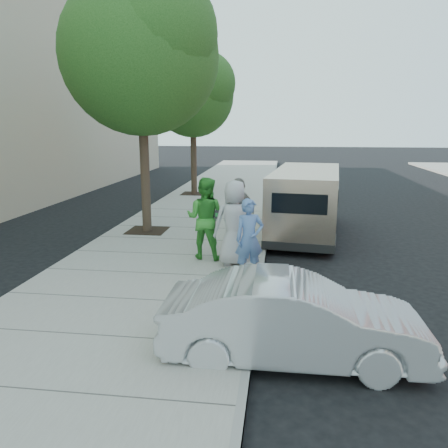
% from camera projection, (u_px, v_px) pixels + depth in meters
% --- Properties ---
extents(ground, '(120.00, 120.00, 0.00)m').
position_uv_depth(ground, '(206.00, 261.00, 11.21)').
color(ground, black).
rests_on(ground, ground).
extents(sidewalk, '(5.00, 60.00, 0.15)m').
position_uv_depth(sidewalk, '(168.00, 257.00, 11.32)').
color(sidewalk, gray).
rests_on(sidewalk, ground).
extents(curb_face, '(0.12, 60.00, 0.16)m').
position_uv_depth(curb_face, '(263.00, 260.00, 11.01)').
color(curb_face, gray).
rests_on(curb_face, ground).
extents(tree_near, '(4.62, 4.60, 7.53)m').
position_uv_depth(tree_near, '(142.00, 49.00, 12.58)').
color(tree_near, black).
rests_on(tree_near, sidewalk).
extents(tree_far, '(3.92, 3.80, 6.49)m').
position_uv_depth(tree_far, '(194.00, 92.00, 20.07)').
color(tree_far, black).
rests_on(tree_far, sidewalk).
extents(parking_meter, '(0.27, 0.16, 1.25)m').
position_uv_depth(parking_meter, '(215.00, 224.00, 10.62)').
color(parking_meter, gray).
rests_on(parking_meter, sidewalk).
extents(van, '(2.48, 5.75, 2.07)m').
position_uv_depth(van, '(306.00, 201.00, 13.64)').
color(van, tan).
rests_on(van, ground).
extents(sedan, '(3.87, 1.38, 1.27)m').
position_uv_depth(sedan, '(294.00, 320.00, 6.38)').
color(sedan, '#B9BCC1').
rests_on(sedan, ground).
extents(person_officer, '(0.74, 0.61, 1.73)m').
position_uv_depth(person_officer, '(249.00, 239.00, 9.42)').
color(person_officer, '#567CB8').
rests_on(person_officer, sidewalk).
extents(person_green_shirt, '(1.11, 0.93, 2.03)m').
position_uv_depth(person_green_shirt, '(205.00, 218.00, 10.77)').
color(person_green_shirt, green).
rests_on(person_green_shirt, sidewalk).
extents(person_gray_shirt, '(1.12, 0.86, 2.03)m').
position_uv_depth(person_gray_shirt, '(235.00, 223.00, 10.24)').
color(person_gray_shirt, '#B1B1B3').
rests_on(person_gray_shirt, sidewalk).
extents(person_striped_polo, '(1.04, 1.21, 1.94)m').
position_uv_depth(person_striped_polo, '(240.00, 215.00, 11.38)').
color(person_striped_polo, gray).
rests_on(person_striped_polo, sidewalk).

